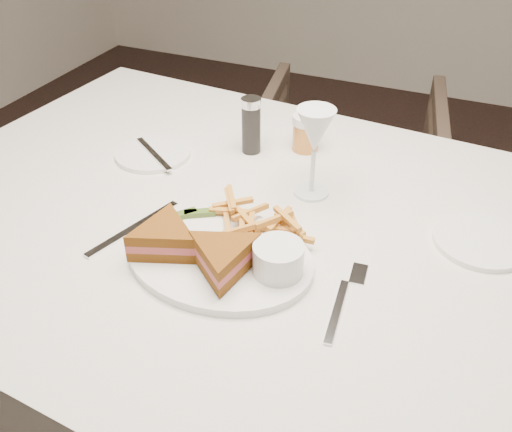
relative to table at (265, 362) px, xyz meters
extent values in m
cube|color=silver|center=(0.00, 0.00, 0.00)|extent=(1.52, 1.08, 0.75)
imported|color=#47372B|center=(-0.09, 1.00, -0.06)|extent=(0.71, 0.68, 0.64)
ellipsoid|color=white|center=(-0.03, -0.12, 0.38)|extent=(0.34, 0.28, 0.01)
cube|color=silver|center=(-0.21, -0.11, 0.38)|extent=(0.07, 0.20, 0.00)
cylinder|color=white|center=(-0.32, 0.13, 0.38)|extent=(0.16, 0.16, 0.01)
cylinder|color=white|center=(0.36, 0.09, 0.38)|extent=(0.16, 0.16, 0.01)
cylinder|color=black|center=(-0.13, 0.23, 0.44)|extent=(0.04, 0.04, 0.12)
cylinder|color=#C6792F|center=(-0.03, 0.29, 0.42)|extent=(0.06, 0.06, 0.08)
cube|color=#415E21|center=(-0.11, -0.04, 0.40)|extent=(0.06, 0.04, 0.01)
cube|color=#415E21|center=(-0.14, -0.06, 0.40)|extent=(0.05, 0.05, 0.01)
cylinder|color=white|center=(0.07, -0.13, 0.42)|extent=(0.08, 0.08, 0.05)
camera|label=1|loc=(0.31, -0.76, 0.98)|focal=40.00mm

